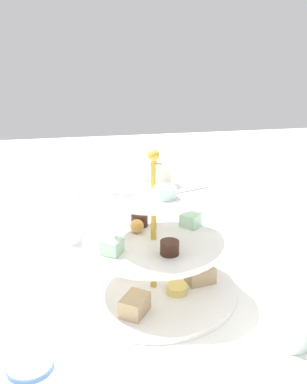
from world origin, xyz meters
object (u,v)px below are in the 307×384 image
object	(u,v)px
tiered_serving_stand	(154,252)
water_glass_tall_right	(75,213)
butter_knife_left	(247,232)
water_glass_mid_back	(293,315)
teacup_with_saucer	(32,380)

from	to	relation	value
tiered_serving_stand	water_glass_tall_right	xyz separation A→B (m)	(-0.13, 0.24, -0.02)
butter_knife_left	tiered_serving_stand	bearing A→B (deg)	96.77
water_glass_tall_right	water_glass_mid_back	xyz separation A→B (m)	(0.30, -0.40, -0.01)
tiered_serving_stand	teacup_with_saucer	bearing A→B (deg)	-132.30
tiered_serving_stand	butter_knife_left	distance (m)	0.33
butter_knife_left	teacup_with_saucer	bearing A→B (deg)	100.99
tiered_serving_stand	teacup_with_saucer	size ratio (longest dim) A/B	3.21
tiered_serving_stand	water_glass_mid_back	bearing A→B (deg)	-44.02
teacup_with_saucer	butter_knife_left	bearing A→B (deg)	42.94
teacup_with_saucer	water_glass_tall_right	bearing A→B (deg)	82.33
butter_knife_left	water_glass_tall_right	bearing A→B (deg)	52.60
tiered_serving_stand	water_glass_tall_right	world-z (taller)	tiered_serving_stand
tiered_serving_stand	teacup_with_saucer	distance (m)	0.29
teacup_with_saucer	water_glass_mid_back	size ratio (longest dim) A/B	0.97
butter_knife_left	water_glass_mid_back	bearing A→B (deg)	136.56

